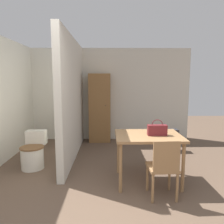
{
  "coord_description": "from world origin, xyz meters",
  "views": [
    {
      "loc": [
        0.18,
        -2.05,
        1.62
      ],
      "look_at": [
        0.24,
        1.96,
        1.05
      ],
      "focal_mm": 35.0,
      "sensor_mm": 36.0,
      "label": 1
    }
  ],
  "objects_px": {
    "dining_table": "(148,140)",
    "space_heater": "(171,140)",
    "handbag": "(157,130)",
    "wooden_chair": "(164,166)",
    "wooden_cabinet": "(100,108)",
    "toilet": "(33,153)"
  },
  "relations": [
    {
      "from": "wooden_chair",
      "to": "space_heater",
      "type": "bearing_deg",
      "value": 69.13
    },
    {
      "from": "toilet",
      "to": "wooden_cabinet",
      "type": "height_order",
      "value": "wooden_cabinet"
    },
    {
      "from": "toilet",
      "to": "space_heater",
      "type": "height_order",
      "value": "toilet"
    },
    {
      "from": "toilet",
      "to": "wooden_cabinet",
      "type": "relative_size",
      "value": 0.37
    },
    {
      "from": "wooden_cabinet",
      "to": "space_heater",
      "type": "distance_m",
      "value": 2.0
    },
    {
      "from": "wooden_cabinet",
      "to": "dining_table",
      "type": "bearing_deg",
      "value": -70.44
    },
    {
      "from": "toilet",
      "to": "dining_table",
      "type": "bearing_deg",
      "value": -16.88
    },
    {
      "from": "dining_table",
      "to": "space_heater",
      "type": "relative_size",
      "value": 2.02
    },
    {
      "from": "handbag",
      "to": "dining_table",
      "type": "bearing_deg",
      "value": 160.13
    },
    {
      "from": "dining_table",
      "to": "wooden_chair",
      "type": "distance_m",
      "value": 0.59
    },
    {
      "from": "dining_table",
      "to": "space_heater",
      "type": "xyz_separation_m",
      "value": [
        0.83,
        1.58,
        -0.44
      ]
    },
    {
      "from": "toilet",
      "to": "space_heater",
      "type": "relative_size",
      "value": 1.3
    },
    {
      "from": "dining_table",
      "to": "handbag",
      "type": "height_order",
      "value": "handbag"
    },
    {
      "from": "wooden_chair",
      "to": "toilet",
      "type": "height_order",
      "value": "wooden_chair"
    },
    {
      "from": "dining_table",
      "to": "handbag",
      "type": "relative_size",
      "value": 3.48
    },
    {
      "from": "dining_table",
      "to": "wooden_chair",
      "type": "relative_size",
      "value": 1.21
    },
    {
      "from": "wooden_cabinet",
      "to": "handbag",
      "type": "bearing_deg",
      "value": -68.17
    },
    {
      "from": "handbag",
      "to": "toilet",
      "type": "bearing_deg",
      "value": 162.94
    },
    {
      "from": "handbag",
      "to": "wooden_chair",
      "type": "bearing_deg",
      "value": -91.07
    },
    {
      "from": "wooden_cabinet",
      "to": "wooden_chair",
      "type": "bearing_deg",
      "value": -71.63
    },
    {
      "from": "handbag",
      "to": "space_heater",
      "type": "height_order",
      "value": "handbag"
    },
    {
      "from": "dining_table",
      "to": "wooden_cabinet",
      "type": "height_order",
      "value": "wooden_cabinet"
    }
  ]
}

